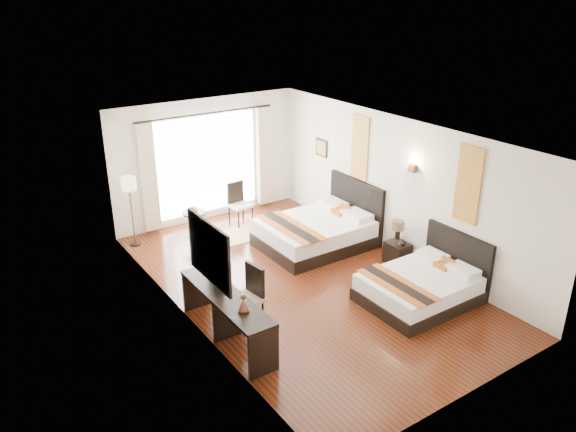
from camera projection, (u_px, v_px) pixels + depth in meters
floor at (302, 282)px, 10.38m from camera, size 4.50×7.50×0.01m
ceiling at (304, 134)px, 9.31m from camera, size 4.50×7.50×0.02m
wall_headboard at (396, 187)px, 11.00m from camera, size 0.01×7.50×2.80m
wall_desk at (185, 242)px, 8.68m from camera, size 0.01×7.50×2.80m
wall_window at (207, 160)px, 12.71m from camera, size 4.50×0.01×2.80m
wall_entry at (477, 305)px, 6.97m from camera, size 4.50×0.01×2.80m
window_glass at (208, 164)px, 12.73m from camera, size 2.40×0.02×2.20m
sheer_curtain at (209, 165)px, 12.69m from camera, size 2.30×0.02×2.10m
drape_left at (148, 178)px, 11.91m from camera, size 0.35×0.14×2.35m
drape_right at (264, 156)px, 13.41m from camera, size 0.35×0.14×2.35m
art_panel_near at (468, 185)px, 9.49m from camera, size 0.03×0.50×1.35m
art_panel_far at (360, 148)px, 11.62m from camera, size 0.03×0.50×1.35m
wall_sconce at (413, 168)px, 10.43m from camera, size 0.10×0.14×0.14m
mirror_frame at (209, 252)px, 8.02m from camera, size 0.04×1.25×0.95m
mirror_glass at (211, 251)px, 8.03m from camera, size 0.01×1.12×0.82m
bed_near at (422, 286)px, 9.67m from camera, size 1.92×1.49×1.08m
bed_far at (318, 231)px, 11.71m from camera, size 2.23×1.74×1.26m
nightstand at (397, 253)px, 10.97m from camera, size 0.37×0.46×0.44m
table_lamp at (398, 227)px, 10.83m from camera, size 0.24×0.24×0.38m
vase at (403, 239)px, 10.73m from camera, size 0.18×0.18×0.14m
console_desk at (227, 317)px, 8.59m from camera, size 0.50×2.20×0.76m
television at (209, 266)px, 8.78m from camera, size 0.32×0.88×0.51m
bronze_figurine at (243, 304)px, 7.98m from camera, size 0.18×0.18×0.25m
desk_chair at (246, 308)px, 8.96m from camera, size 0.53×0.53×1.01m
floor_lamp at (129, 188)px, 11.35m from camera, size 0.30×0.30×1.50m
side_table at (194, 224)px, 12.13m from camera, size 0.49×0.49×0.57m
fruit_bowl at (193, 210)px, 12.03m from camera, size 0.28×0.28×0.06m
window_chair at (240, 212)px, 12.78m from camera, size 0.48×0.48×0.96m
jute_rug at (235, 236)px, 12.23m from camera, size 1.27×0.88×0.01m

